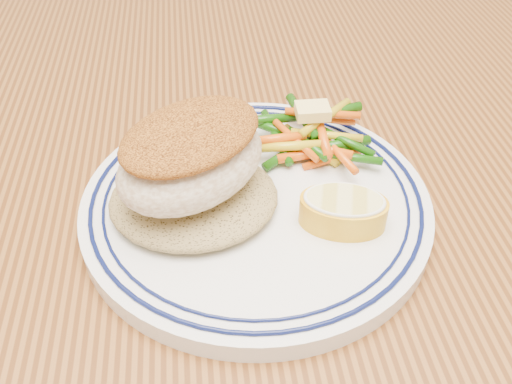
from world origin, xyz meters
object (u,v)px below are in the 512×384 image
object	(u,v)px
plate	(256,203)
fish_fillet	(191,155)
lemon_wedge	(343,210)
rice_pilaf	(194,195)
dining_table	(247,301)
vegetable_pile	(310,136)

from	to	relation	value
plate	fish_fillet	xyz separation A→B (m)	(-0.04, -0.00, 0.05)
lemon_wedge	rice_pilaf	bearing A→B (deg)	163.66
fish_fillet	dining_table	bearing A→B (deg)	-4.51
dining_table	rice_pilaf	bearing A→B (deg)	179.42
dining_table	fish_fillet	size ratio (longest dim) A/B	11.25
dining_table	fish_fillet	xyz separation A→B (m)	(-0.03, 0.00, 0.16)
dining_table	plate	distance (m)	0.11
plate	vegetable_pile	xyz separation A→B (m)	(0.05, 0.05, 0.02)
dining_table	vegetable_pile	distance (m)	0.15
plate	fish_fillet	size ratio (longest dim) A/B	1.87
dining_table	rice_pilaf	world-z (taller)	rice_pilaf
rice_pilaf	fish_fillet	size ratio (longest dim) A/B	0.88
fish_fillet	lemon_wedge	bearing A→B (deg)	-17.75
dining_table	vegetable_pile	xyz separation A→B (m)	(0.06, 0.05, 0.13)
vegetable_pile	plate	bearing A→B (deg)	-134.31
dining_table	plate	world-z (taller)	plate
fish_fillet	vegetable_pile	distance (m)	0.11
rice_pilaf	plate	bearing A→B (deg)	5.99
fish_fillet	plate	bearing A→B (deg)	2.96
plate	lemon_wedge	distance (m)	0.07
dining_table	vegetable_pile	size ratio (longest dim) A/B	14.13
fish_fillet	vegetable_pile	world-z (taller)	fish_fillet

